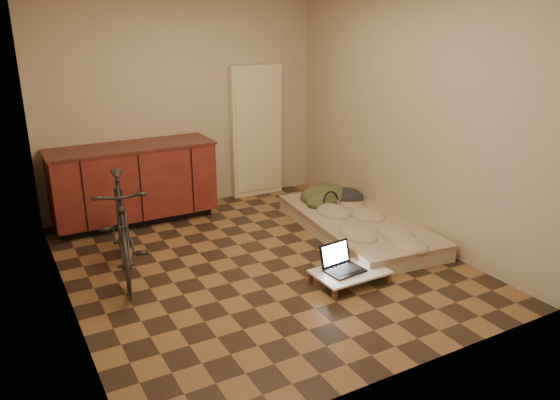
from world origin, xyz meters
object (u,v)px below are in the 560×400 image
bicycle (122,222)px  laptop (341,264)px  futon (358,225)px  lap_desk (350,272)px

bicycle → laptop: (1.68, -1.09, -0.36)m
bicycle → futon: size_ratio=0.73×
futon → lap_desk: (-0.77, -0.92, 0.01)m
bicycle → laptop: bearing=-21.9°
lap_desk → laptop: size_ratio=1.86×
laptop → bicycle: bearing=141.1°
futon → lap_desk: futon is taller
lap_desk → laptop: 0.10m
lap_desk → futon: bearing=49.0°
bicycle → laptop: 2.03m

